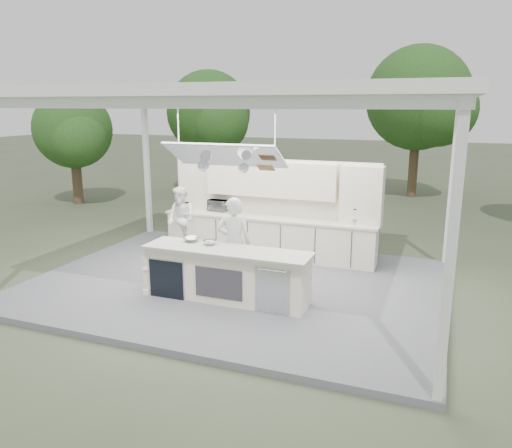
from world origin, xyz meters
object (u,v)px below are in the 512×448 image
at_px(back_counter, 268,236).
at_px(sous_chef, 181,219).
at_px(head_chef, 234,243).
at_px(demo_island, 226,274).

distance_m(back_counter, sous_chef, 2.16).
distance_m(back_counter, head_chef, 2.25).
xyz_separation_m(back_counter, head_chef, (0.08, -2.21, 0.42)).
height_order(demo_island, back_counter, same).
relative_size(demo_island, head_chef, 1.74).
bearing_deg(sous_chef, head_chef, -18.00).
bearing_deg(demo_island, head_chef, 99.04).
bearing_deg(head_chef, demo_island, 80.99).
height_order(demo_island, sous_chef, sous_chef).
bearing_deg(sous_chef, demo_island, -24.84).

